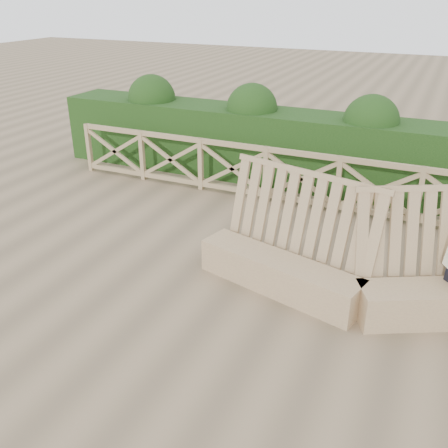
% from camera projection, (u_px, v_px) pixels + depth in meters
% --- Properties ---
extents(ground, '(60.00, 60.00, 0.00)m').
position_uv_depth(ground, '(225.00, 297.00, 6.88)').
color(ground, brown).
rests_on(ground, ground).
extents(bench, '(4.63, 1.78, 1.62)m').
position_uv_depth(bench, '(363.00, 274.00, 6.64)').
color(bench, '#8F6E51').
rests_on(bench, ground).
extents(guardrail, '(10.10, 0.09, 1.10)m').
position_uv_depth(guardrail, '(301.00, 179.00, 9.52)').
color(guardrail, '#8A6E50').
rests_on(guardrail, ground).
extents(hedge, '(12.00, 1.20, 1.50)m').
position_uv_depth(hedge, '(318.00, 152.00, 10.42)').
color(hedge, black).
rests_on(hedge, ground).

